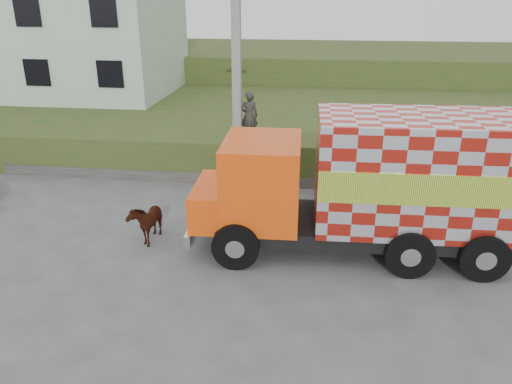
# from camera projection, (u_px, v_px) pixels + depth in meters

# --- Properties ---
(ground) EXTENTS (120.00, 120.00, 0.00)m
(ground) POSITION_uv_depth(u_px,v_px,m) (247.00, 236.00, 14.40)
(ground) COLOR #474749
(ground) RESTS_ON ground
(embankment) EXTENTS (40.00, 12.00, 1.50)m
(embankment) POSITION_uv_depth(u_px,v_px,m) (278.00, 125.00, 23.31)
(embankment) COLOR #264C19
(embankment) RESTS_ON ground
(embankment_far) EXTENTS (40.00, 12.00, 3.00)m
(embankment_far) POSITION_uv_depth(u_px,v_px,m) (293.00, 71.00, 34.06)
(embankment_far) COLOR #264C19
(embankment_far) RESTS_ON ground
(retaining_strip) EXTENTS (16.00, 0.50, 0.40)m
(retaining_strip) POSITION_uv_depth(u_px,v_px,m) (210.00, 177.00, 18.43)
(retaining_strip) COLOR #595651
(retaining_strip) RESTS_ON ground
(building) EXTENTS (10.00, 8.00, 6.00)m
(building) POSITION_uv_depth(u_px,v_px,m) (74.00, 34.00, 25.97)
(building) COLOR #AAC6A9
(building) RESTS_ON embankment
(utility_pole) EXTENTS (1.20, 0.30, 8.00)m
(utility_pole) POSITION_uv_depth(u_px,v_px,m) (237.00, 69.00, 17.22)
(utility_pole) COLOR gray
(utility_pole) RESTS_ON ground
(cargo_truck) EXTENTS (8.46, 3.15, 3.74)m
(cargo_truck) POSITION_uv_depth(u_px,v_px,m) (371.00, 184.00, 12.96)
(cargo_truck) COLOR black
(cargo_truck) RESTS_ON ground
(cow) EXTENTS (0.71, 1.44, 1.19)m
(cow) POSITION_uv_depth(u_px,v_px,m) (147.00, 220.00, 14.02)
(cow) COLOR #371B0D
(cow) RESTS_ON ground
(pedestrian) EXTENTS (0.72, 0.55, 1.76)m
(pedestrian) POSITION_uv_depth(u_px,v_px,m) (249.00, 116.00, 17.99)
(pedestrian) COLOR #2B2A26
(pedestrian) RESTS_ON embankment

